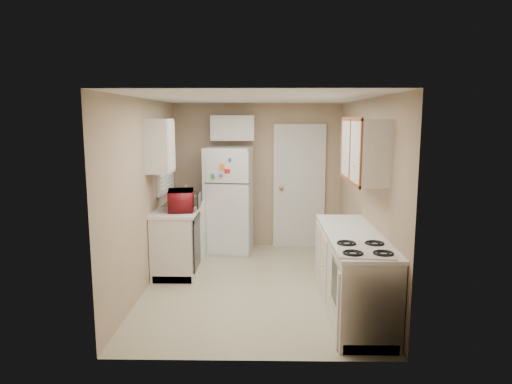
{
  "coord_description": "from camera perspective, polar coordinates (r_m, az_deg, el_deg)",
  "views": [
    {
      "loc": [
        0.11,
        -5.7,
        2.16
      ],
      "look_at": [
        0.0,
        0.5,
        1.15
      ],
      "focal_mm": 32.0,
      "sensor_mm": 36.0,
      "label": 1
    }
  ],
  "objects": [
    {
      "name": "microwave",
      "position": [
        6.35,
        -9.36,
        -0.95
      ],
      "size": [
        0.55,
        0.36,
        0.34
      ],
      "primitive_type": "imported",
      "rotation": [
        0.0,
        0.0,
        1.73
      ],
      "color": "maroon",
      "rests_on": "left_counter"
    },
    {
      "name": "upper_cabinet_right",
      "position": [
        5.34,
        13.4,
        5.13
      ],
      "size": [
        0.3,
        1.2,
        0.7
      ],
      "primitive_type": "cube",
      "color": "silver",
      "rests_on": "wall_right"
    },
    {
      "name": "window_blinds",
      "position": [
        6.93,
        -11.26,
        4.43
      ],
      "size": [
        0.1,
        0.98,
        1.08
      ],
      "primitive_type": "cube",
      "color": "silver",
      "rests_on": "wall_left"
    },
    {
      "name": "left_counter",
      "position": [
        6.93,
        -9.11,
        -5.17
      ],
      "size": [
        0.6,
        1.8,
        0.9
      ],
      "primitive_type": "cube",
      "color": "silver",
      "rests_on": "floor"
    },
    {
      "name": "wall_right",
      "position": [
        5.93,
        13.57,
        -0.34
      ],
      "size": [
        3.8,
        3.8,
        0.0
      ],
      "primitive_type": "plane",
      "color": "tan",
      "rests_on": "floor"
    },
    {
      "name": "wall_front",
      "position": [
        3.93,
        -0.61,
        -4.9
      ],
      "size": [
        2.8,
        2.8,
        0.0
      ],
      "primitive_type": "plane",
      "color": "tan",
      "rests_on": "floor"
    },
    {
      "name": "interior_door",
      "position": [
        7.67,
        5.41,
        0.66
      ],
      "size": [
        0.86,
        0.06,
        2.08
      ],
      "primitive_type": "cube",
      "color": "silver",
      "rests_on": "floor"
    },
    {
      "name": "wall_back",
      "position": [
        7.67,
        0.18,
        2.05
      ],
      "size": [
        2.8,
        2.8,
        0.0
      ],
      "primitive_type": "plane",
      "color": "tan",
      "rests_on": "floor"
    },
    {
      "name": "cabinet_over_fridge",
      "position": [
        7.47,
        -2.93,
        8.0
      ],
      "size": [
        0.7,
        0.3,
        0.4
      ],
      "primitive_type": "cube",
      "color": "silver",
      "rests_on": "wall_back"
    },
    {
      "name": "wall_left",
      "position": [
        5.98,
        -13.63,
        -0.26
      ],
      "size": [
        3.8,
        3.8,
        0.0
      ],
      "primitive_type": "plane",
      "color": "tan",
      "rests_on": "floor"
    },
    {
      "name": "floor",
      "position": [
        6.1,
        -0.08,
        -11.49
      ],
      "size": [
        3.8,
        3.8,
        0.0
      ],
      "primitive_type": "plane",
      "color": "beige",
      "rests_on": "ground"
    },
    {
      "name": "soap_bottle",
      "position": [
        7.29,
        -8.71,
        -0.01
      ],
      "size": [
        0.11,
        0.11,
        0.21
      ],
      "primitive_type": "imported",
      "rotation": [
        0.0,
        0.0,
        -0.18
      ],
      "color": "white",
      "rests_on": "left_counter"
    },
    {
      "name": "right_counter",
      "position": [
        5.29,
        11.93,
        -9.83
      ],
      "size": [
        0.6,
        2.0,
        0.9
      ],
      "primitive_type": "cube",
      "color": "silver",
      "rests_on": "floor"
    },
    {
      "name": "upper_cabinet_left",
      "position": [
        6.09,
        -11.95,
        5.66
      ],
      "size": [
        0.3,
        0.45,
        0.7
      ],
      "primitive_type": "cube",
      "color": "silver",
      "rests_on": "wall_left"
    },
    {
      "name": "dishwasher",
      "position": [
        6.3,
        -7.46,
        -6.21
      ],
      "size": [
        0.03,
        0.58,
        0.72
      ],
      "primitive_type": "cube",
      "color": "black",
      "rests_on": "floor"
    },
    {
      "name": "stove",
      "position": [
        4.72,
        13.12,
        -13.1
      ],
      "size": [
        0.57,
        0.68,
        0.77
      ],
      "primitive_type": "cube",
      "rotation": [
        0.0,
        0.0,
        -0.1
      ],
      "color": "silver",
      "rests_on": "floor"
    },
    {
      "name": "refrigerator",
      "position": [
        7.35,
        -3.39,
        -1.02
      ],
      "size": [
        0.78,
        0.76,
        1.7
      ],
      "primitive_type": "cube",
      "rotation": [
        0.0,
        0.0,
        -0.12
      ],
      "color": "silver",
      "rests_on": "floor"
    },
    {
      "name": "sink",
      "position": [
        6.98,
        -8.99,
        -1.6
      ],
      "size": [
        0.54,
        0.74,
        0.16
      ],
      "primitive_type": "cube",
      "color": "gray",
      "rests_on": "left_counter"
    },
    {
      "name": "ceiling",
      "position": [
        5.71,
        -0.09,
        11.65
      ],
      "size": [
        3.8,
        3.8,
        0.0
      ],
      "primitive_type": "plane",
      "color": "white",
      "rests_on": "floor"
    }
  ]
}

